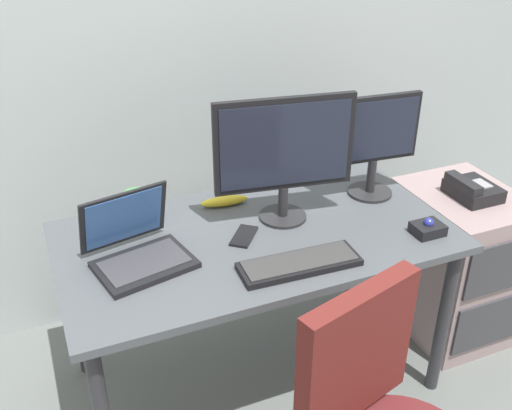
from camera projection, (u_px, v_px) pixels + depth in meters
ground_plane at (256, 377)px, 2.51m from camera, size 8.00×8.00×0.00m
back_wall at (186, 3)px, 2.42m from camera, size 6.00×0.10×2.80m
desk at (256, 251)px, 2.20m from camera, size 1.42×0.77×0.71m
file_cabinet at (456, 263)px, 2.65m from camera, size 0.42×0.53×0.69m
desk_phone at (472, 190)px, 2.45m from camera, size 0.17×0.20×0.09m
monitor_main at (284, 151)px, 2.13m from camera, size 0.52×0.18×0.48m
monitor_side at (375, 139)px, 2.32m from camera, size 0.36×0.18×0.42m
keyboard at (299, 263)px, 1.97m from camera, size 0.42×0.15×0.03m
laptop at (137, 247)px, 1.99m from camera, size 0.36×0.34×0.23m
trackball_mouse at (428, 228)px, 2.15m from camera, size 0.11×0.09×0.07m
coffee_mug at (137, 204)px, 2.25m from camera, size 0.10×0.09×0.10m
cell_phone at (244, 236)px, 2.14m from camera, size 0.14×0.15×0.01m
banana at (224, 201)px, 2.34m from camera, size 0.19×0.06×0.04m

